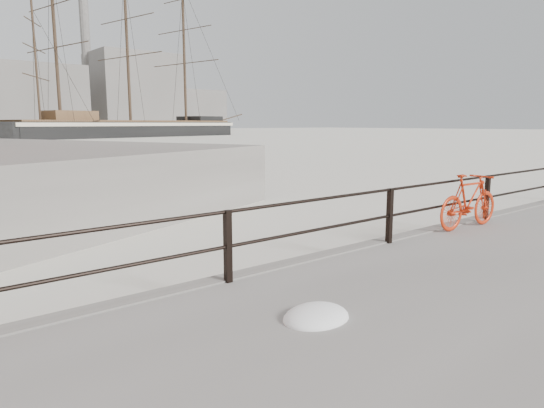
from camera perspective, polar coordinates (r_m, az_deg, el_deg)
ground at (r=12.14m, az=23.06°, el=-3.17°), size 400.00×400.00×0.00m
guardrail at (r=11.93m, az=23.95°, el=0.71°), size 28.00×0.10×1.00m
bicycle at (r=10.76m, az=22.17°, el=0.33°), size 1.90×0.41×1.14m
barque_black at (r=94.47m, az=-16.21°, el=7.59°), size 61.85×31.38×33.51m
industrial_west at (r=148.79m, az=-27.64°, el=10.93°), size 32.00×18.00×18.00m
industrial_mid at (r=164.41m, az=-15.80°, el=12.45°), size 26.00×20.00×24.00m
industrial_east at (r=178.98m, az=-9.49°, el=10.80°), size 20.00×16.00×14.00m
smokestack at (r=165.27m, az=-20.97°, el=15.65°), size 2.80×2.80×44.00m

